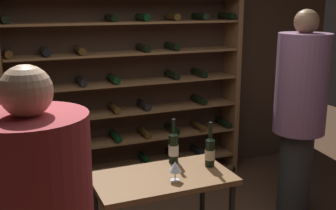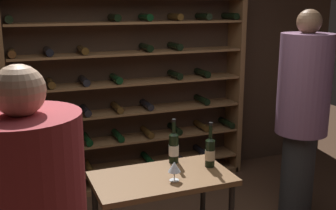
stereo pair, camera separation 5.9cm
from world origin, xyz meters
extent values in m
cube|color=#3D2B1E|center=(0.00, 2.03, 1.33)|extent=(5.86, 0.10, 2.67)
cube|color=brown|center=(-1.22, 1.82, 1.07)|extent=(0.06, 0.32, 2.15)
cube|color=brown|center=(1.41, 1.82, 1.07)|extent=(0.06, 0.32, 2.15)
cube|color=brown|center=(0.10, 1.82, 0.03)|extent=(2.63, 0.32, 0.06)
cube|color=brown|center=(0.10, 1.82, 0.23)|extent=(2.55, 0.32, 0.02)
cylinder|color=black|center=(-1.12, 1.82, 0.28)|extent=(0.08, 0.30, 0.08)
cylinder|color=black|center=(-0.77, 1.82, 0.28)|extent=(0.08, 0.30, 0.08)
cylinder|color=#4C3314|center=(-0.42, 1.82, 0.28)|extent=(0.08, 0.30, 0.08)
cylinder|color=black|center=(0.27, 1.82, 0.28)|extent=(0.08, 0.30, 0.08)
cylinder|color=black|center=(0.62, 1.82, 0.28)|extent=(0.08, 0.30, 0.08)
cylinder|color=black|center=(0.96, 1.82, 0.28)|extent=(0.08, 0.30, 0.08)
cube|color=brown|center=(0.10, 1.82, 0.55)|extent=(2.55, 0.32, 0.02)
cylinder|color=black|center=(-1.12, 1.82, 0.61)|extent=(0.08, 0.30, 0.08)
cylinder|color=black|center=(-0.77, 1.82, 0.61)|extent=(0.08, 0.30, 0.08)
cylinder|color=black|center=(-0.42, 1.82, 0.61)|extent=(0.08, 0.30, 0.08)
cylinder|color=black|center=(-0.08, 1.82, 0.61)|extent=(0.08, 0.30, 0.08)
cylinder|color=#4C3314|center=(0.27, 1.82, 0.61)|extent=(0.08, 0.30, 0.08)
cylinder|color=black|center=(0.62, 1.82, 0.61)|extent=(0.08, 0.30, 0.08)
cylinder|color=#4C3314|center=(0.96, 1.82, 0.61)|extent=(0.08, 0.30, 0.08)
cylinder|color=black|center=(1.31, 1.82, 0.61)|extent=(0.08, 0.30, 0.08)
cube|color=brown|center=(0.10, 1.82, 0.88)|extent=(2.55, 0.32, 0.02)
cylinder|color=black|center=(-1.12, 1.82, 0.93)|extent=(0.08, 0.30, 0.08)
cylinder|color=black|center=(-0.77, 1.82, 0.93)|extent=(0.08, 0.30, 0.08)
cylinder|color=black|center=(-0.42, 1.82, 0.93)|extent=(0.08, 0.30, 0.08)
cylinder|color=#4C3314|center=(-0.08, 1.82, 0.93)|extent=(0.08, 0.30, 0.08)
cylinder|color=black|center=(0.27, 1.82, 0.93)|extent=(0.08, 0.30, 0.08)
cylinder|color=black|center=(0.96, 1.82, 0.93)|extent=(0.08, 0.30, 0.08)
cube|color=brown|center=(0.10, 1.82, 1.20)|extent=(2.55, 0.32, 0.02)
cylinder|color=#4C3314|center=(-1.12, 1.82, 1.26)|extent=(0.08, 0.30, 0.08)
cylinder|color=#4C3314|center=(-0.77, 1.82, 1.26)|extent=(0.08, 0.30, 0.08)
cylinder|color=black|center=(-0.42, 1.82, 1.26)|extent=(0.08, 0.30, 0.08)
cylinder|color=black|center=(-0.08, 1.82, 1.26)|extent=(0.08, 0.30, 0.08)
cylinder|color=black|center=(0.62, 1.82, 1.26)|extent=(0.08, 0.30, 0.08)
cylinder|color=black|center=(0.96, 1.82, 1.26)|extent=(0.08, 0.30, 0.08)
cube|color=brown|center=(0.10, 1.82, 1.53)|extent=(2.55, 0.32, 0.02)
cylinder|color=#4C3314|center=(-1.12, 1.82, 1.58)|extent=(0.08, 0.30, 0.08)
cylinder|color=black|center=(-0.77, 1.82, 1.58)|extent=(0.08, 0.30, 0.08)
cylinder|color=#4C3314|center=(-0.42, 1.82, 1.58)|extent=(0.08, 0.30, 0.08)
cylinder|color=black|center=(0.27, 1.82, 1.58)|extent=(0.08, 0.30, 0.08)
cylinder|color=black|center=(0.62, 1.82, 1.58)|extent=(0.08, 0.30, 0.08)
cube|color=brown|center=(0.10, 1.82, 1.85)|extent=(2.55, 0.32, 0.02)
cylinder|color=black|center=(-1.12, 1.82, 1.90)|extent=(0.08, 0.30, 0.08)
cylinder|color=black|center=(-0.08, 1.82, 1.90)|extent=(0.08, 0.30, 0.08)
cylinder|color=black|center=(0.27, 1.82, 1.90)|extent=(0.08, 0.30, 0.08)
cylinder|color=#4C3314|center=(0.62, 1.82, 1.90)|extent=(0.08, 0.30, 0.08)
cylinder|color=black|center=(0.96, 1.82, 1.90)|extent=(0.08, 0.30, 0.08)
cylinder|color=black|center=(1.31, 1.82, 1.90)|extent=(0.08, 0.30, 0.08)
cube|color=brown|center=(-0.21, 0.07, 0.83)|extent=(1.00, 0.56, 0.04)
cylinder|color=black|center=(0.24, 0.30, 0.40)|extent=(0.04, 0.04, 0.81)
sphere|color=tan|center=(-1.16, -0.95, 1.75)|extent=(0.20, 0.20, 0.20)
cylinder|color=#2A2A2A|center=(1.36, 0.51, 0.43)|extent=(0.31, 0.31, 0.86)
cylinder|color=#7A516B|center=(1.36, 0.51, 1.33)|extent=(0.48, 0.48, 0.93)
sphere|color=brown|center=(1.36, 0.51, 1.89)|extent=(0.22, 0.22, 0.22)
cylinder|color=black|center=(0.19, 0.11, 0.95)|extent=(0.07, 0.07, 0.21)
cone|color=black|center=(0.19, 0.11, 1.07)|extent=(0.07, 0.07, 0.03)
cylinder|color=black|center=(0.19, 0.11, 1.13)|extent=(0.03, 0.03, 0.10)
cylinder|color=black|center=(0.19, 0.11, 1.18)|extent=(0.03, 0.03, 0.02)
cylinder|color=#C6B28C|center=(0.19, 0.11, 0.94)|extent=(0.08, 0.08, 0.08)
cylinder|color=black|center=(-0.03, 0.28, 0.96)|extent=(0.08, 0.08, 0.22)
cone|color=black|center=(-0.03, 0.28, 1.08)|extent=(0.08, 0.08, 0.03)
cylinder|color=black|center=(-0.03, 0.28, 1.14)|extent=(0.03, 0.03, 0.08)
cylinder|color=black|center=(-0.03, 0.28, 1.19)|extent=(0.03, 0.03, 0.02)
cylinder|color=silver|center=(-0.03, 0.28, 0.95)|extent=(0.08, 0.08, 0.08)
cylinder|color=silver|center=(-0.16, -0.04, 0.85)|extent=(0.07, 0.07, 0.00)
cylinder|color=silver|center=(-0.16, -0.04, 0.89)|extent=(0.01, 0.01, 0.06)
cone|color=silver|center=(-0.16, -0.04, 0.95)|extent=(0.09, 0.09, 0.07)
cylinder|color=#590A14|center=(-0.16, -0.04, 0.94)|extent=(0.05, 0.05, 0.03)
camera|label=1|loc=(-1.26, -2.52, 2.06)|focal=44.74mm
camera|label=2|loc=(-1.20, -2.54, 2.06)|focal=44.74mm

